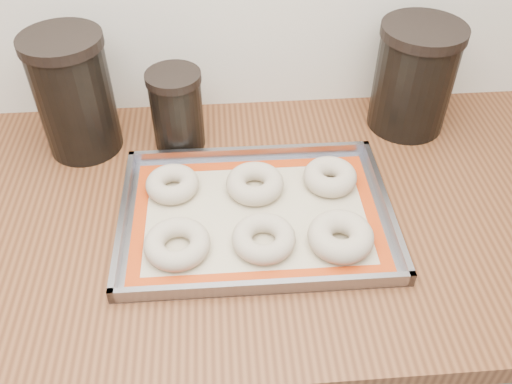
{
  "coord_description": "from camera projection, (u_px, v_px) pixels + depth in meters",
  "views": [
    {
      "loc": [
        -0.13,
        0.99,
        1.57
      ],
      "look_at": [
        -0.08,
        1.65,
        0.96
      ],
      "focal_mm": 38.0,
      "sensor_mm": 36.0,
      "label": 1
    }
  ],
  "objects": [
    {
      "name": "cabinet",
      "position": [
        289.0,
        345.0,
        1.28
      ],
      "size": [
        3.0,
        0.65,
        0.86
      ],
      "primitive_type": "cube",
      "color": "#596155",
      "rests_on": "floor"
    },
    {
      "name": "countertop",
      "position": [
        300.0,
        211.0,
        0.97
      ],
      "size": [
        3.06,
        0.68,
        0.04
      ],
      "primitive_type": "cube",
      "color": "brown",
      "rests_on": "cabinet"
    },
    {
      "name": "baking_tray",
      "position": [
        256.0,
        215.0,
        0.93
      ],
      "size": [
        0.46,
        0.33,
        0.03
      ],
      "rotation": [
        0.0,
        0.0,
        -0.01
      ],
      "color": "gray",
      "rests_on": "countertop"
    },
    {
      "name": "baking_mat",
      "position": [
        256.0,
        215.0,
        0.93
      ],
      "size": [
        0.42,
        0.29,
        0.0
      ],
      "rotation": [
        0.0,
        0.0,
        -0.01
      ],
      "color": "#C6B793",
      "rests_on": "baking_tray"
    },
    {
      "name": "bagel_front_left",
      "position": [
        177.0,
        244.0,
        0.86
      ],
      "size": [
        0.12,
        0.12,
        0.03
      ],
      "primitive_type": "torus",
      "rotation": [
        0.0,
        0.0,
        -0.19
      ],
      "color": "#C1AF95",
      "rests_on": "baking_mat"
    },
    {
      "name": "bagel_front_mid",
      "position": [
        264.0,
        238.0,
        0.87
      ],
      "size": [
        0.11,
        0.11,
        0.03
      ],
      "primitive_type": "torus",
      "rotation": [
        0.0,
        0.0,
        0.04
      ],
      "color": "#C1AF95",
      "rests_on": "baking_mat"
    },
    {
      "name": "bagel_front_right",
      "position": [
        341.0,
        236.0,
        0.87
      ],
      "size": [
        0.13,
        0.13,
        0.04
      ],
      "primitive_type": "torus",
      "rotation": [
        0.0,
        0.0,
        0.21
      ],
      "color": "#C1AF95",
      "rests_on": "baking_mat"
    },
    {
      "name": "bagel_back_left",
      "position": [
        172.0,
        184.0,
        0.97
      ],
      "size": [
        0.11,
        0.11,
        0.03
      ],
      "primitive_type": "torus",
      "rotation": [
        0.0,
        0.0,
        -0.16
      ],
      "color": "#C1AF95",
      "rests_on": "baking_mat"
    },
    {
      "name": "bagel_back_mid",
      "position": [
        255.0,
        183.0,
        0.97
      ],
      "size": [
        0.11,
        0.11,
        0.04
      ],
      "primitive_type": "torus",
      "rotation": [
        0.0,
        0.0,
        -0.08
      ],
      "color": "#C1AF95",
      "rests_on": "baking_mat"
    },
    {
      "name": "bagel_back_right",
      "position": [
        330.0,
        177.0,
        0.98
      ],
      "size": [
        0.12,
        0.12,
        0.04
      ],
      "primitive_type": "torus",
      "rotation": [
        0.0,
        0.0,
        -0.35
      ],
      "color": "#C1AF95",
      "rests_on": "baking_mat"
    },
    {
      "name": "canister_left",
      "position": [
        74.0,
        95.0,
        1.0
      ],
      "size": [
        0.15,
        0.15,
        0.24
      ],
      "color": "black",
      "rests_on": "countertop"
    },
    {
      "name": "canister_mid",
      "position": [
        177.0,
        110.0,
        1.03
      ],
      "size": [
        0.1,
        0.1,
        0.16
      ],
      "color": "black",
      "rests_on": "countertop"
    },
    {
      "name": "canister_right",
      "position": [
        414.0,
        78.0,
        1.06
      ],
      "size": [
        0.16,
        0.16,
        0.22
      ],
      "color": "black",
      "rests_on": "countertop"
    }
  ]
}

